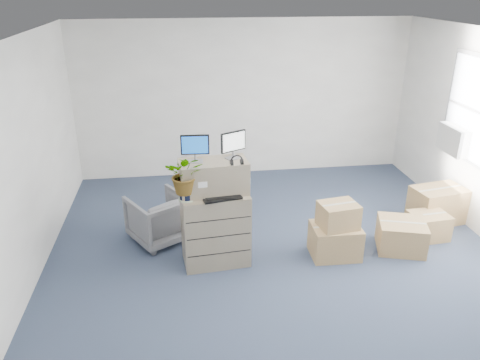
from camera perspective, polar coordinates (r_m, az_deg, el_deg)
The scene contains 17 objects.
ground at distance 5.93m, azimuth 5.38°, elevation -11.67°, with size 7.00×7.00×0.00m, color #29364B.
wall_back at distance 8.55m, azimuth 0.50°, elevation 9.81°, with size 6.00×0.02×2.80m, color silver.
ac_unit at distance 7.67m, azimuth 24.76°, elevation 4.50°, with size 0.24×0.60×0.40m, color silver.
filing_cabinet_lower at distance 5.97m, azimuth -3.02°, elevation -5.88°, with size 0.83×0.50×0.96m, color gray.
filing_cabinet_upper at distance 5.71m, azimuth -3.25°, elevation 0.38°, with size 0.83×0.41×0.41m, color gray.
monitor_left at distance 5.57m, azimuth -5.51°, elevation 4.05°, with size 0.34×0.14×0.34m.
monitor_right at distance 5.65m, azimuth -0.82°, elevation 4.47°, with size 0.32×0.20×0.34m.
headphones at distance 5.52m, azimuth -0.40°, elevation 2.35°, with size 0.15×0.15×0.02m, color black.
keyboard at distance 5.62m, azimuth -2.22°, elevation -2.16°, with size 0.47×0.20×0.02m, color black.
mouse at distance 5.71m, azimuth 0.37°, elevation -1.67°, with size 0.10×0.06×0.03m, color silver.
water_bottle at distance 5.79m, azimuth -2.35°, elevation -0.08°, with size 0.07×0.07×0.26m, color gray.
phone_dock at distance 5.76m, azimuth -3.26°, elevation -1.20°, with size 0.06×0.05×0.13m.
external_drive at distance 5.88m, azimuth -0.31°, elevation -0.84°, with size 0.16×0.12×0.05m, color black.
tissue_box at distance 5.91m, azimuth 0.32°, elevation -0.04°, with size 0.20×0.10×0.08m, color #3C75CE.
potted_plant at distance 5.53m, azimuth -6.62°, elevation 0.12°, with size 0.53×0.57×0.47m.
office_chair at distance 6.59m, azimuth -9.86°, elevation -4.36°, with size 0.72×0.67×0.74m, color slate.
cardboard_boxes at distance 6.92m, azimuth 18.76°, elevation -4.93°, with size 2.56×1.34×0.76m.
Camera 1 is at (-1.19, -4.73, 3.38)m, focal length 35.00 mm.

